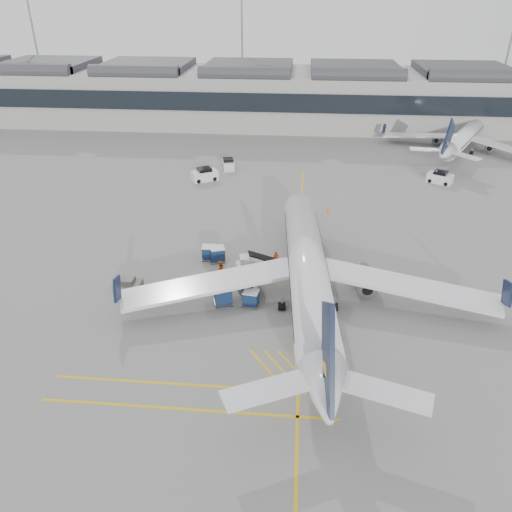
# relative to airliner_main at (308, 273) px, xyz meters

# --- Properties ---
(ground) EXTENTS (220.00, 220.00, 0.00)m
(ground) POSITION_rel_airliner_main_xyz_m (-10.64, -2.64, -3.05)
(ground) COLOR gray
(ground) RESTS_ON ground
(terminal) EXTENTS (200.00, 20.45, 12.40)m
(terminal) POSITION_rel_airliner_main_xyz_m (-10.64, 69.28, 3.09)
(terminal) COLOR #9E9E99
(terminal) RESTS_ON ground
(light_masts) EXTENTS (113.00, 0.60, 25.45)m
(light_masts) POSITION_rel_airliner_main_xyz_m (-12.30, 83.36, 11.45)
(light_masts) COLOR slate
(light_masts) RESTS_ON ground
(apron_markings) EXTENTS (0.25, 60.00, 0.01)m
(apron_markings) POSITION_rel_airliner_main_xyz_m (-0.64, 7.36, -3.04)
(apron_markings) COLOR gold
(apron_markings) RESTS_ON ground
(airliner_main) EXTENTS (35.60, 39.00, 10.36)m
(airliner_main) POSITION_rel_airliner_main_xyz_m (0.00, 0.00, 0.00)
(airliner_main) COLOR silver
(airliner_main) RESTS_ON ground
(airliner_far) EXTENTS (26.34, 29.05, 8.51)m
(airliner_far) POSITION_rel_airliner_main_xyz_m (28.56, 52.12, -0.55)
(airliner_far) COLOR silver
(airliner_far) RESTS_ON ground
(belt_loader) EXTENTS (5.22, 2.58, 2.07)m
(belt_loader) POSITION_rel_airliner_main_xyz_m (-5.59, 5.42, -2.44)
(belt_loader) COLOR silver
(belt_loader) RESTS_ON ground
(baggage_cart_a) EXTENTS (1.99, 1.81, 1.73)m
(baggage_cart_a) POSITION_rel_airliner_main_xyz_m (-9.84, 6.79, -2.12)
(baggage_cart_a) COLOR gray
(baggage_cart_a) RESTS_ON ground
(baggage_cart_b) EXTENTS (1.71, 1.49, 1.61)m
(baggage_cart_b) POSITION_rel_airliner_main_xyz_m (-5.32, -1.51, -2.18)
(baggage_cart_b) COLOR gray
(baggage_cart_b) RESTS_ON ground
(baggage_cart_c) EXTENTS (2.11, 1.89, 1.88)m
(baggage_cart_c) POSITION_rel_airliner_main_xyz_m (-8.00, -1.39, -2.04)
(baggage_cart_c) COLOR gray
(baggage_cart_c) RESTS_ON ground
(baggage_cart_d) EXTENTS (1.58, 1.32, 1.63)m
(baggage_cart_d) POSITION_rel_airliner_main_xyz_m (-10.88, 7.17, -2.17)
(baggage_cart_d) COLOR gray
(baggage_cart_d) RESTS_ON ground
(ramp_agent_a) EXTENTS (0.78, 0.65, 1.81)m
(ramp_agent_a) POSITION_rel_airliner_main_xyz_m (-3.36, 6.27, -2.14)
(ramp_agent_a) COLOR #F6460C
(ramp_agent_a) RESTS_ON ground
(ramp_agent_b) EXTENTS (1.10, 0.98, 1.87)m
(ramp_agent_b) POSITION_rel_airliner_main_xyz_m (-9.06, 3.58, -2.11)
(ramp_agent_b) COLOR #E15A0B
(ramp_agent_b) RESTS_ON ground
(pushback_tug) EXTENTS (2.77, 1.77, 1.52)m
(pushback_tug) POSITION_rel_airliner_main_xyz_m (-17.80, -0.09, -2.37)
(pushback_tug) COLOR #5B5C4E
(pushback_tug) RESTS_ON ground
(safety_cone_nose) EXTENTS (0.41, 0.41, 0.57)m
(safety_cone_nose) POSITION_rel_airliner_main_xyz_m (2.92, 21.66, -2.76)
(safety_cone_nose) COLOR #F24C0A
(safety_cone_nose) RESTS_ON ground
(safety_cone_engine) EXTENTS (0.35, 0.35, 0.48)m
(safety_cone_engine) POSITION_rel_airliner_main_xyz_m (1.48, 5.21, -2.80)
(safety_cone_engine) COLOR #F24C0A
(safety_cone_engine) RESTS_ON ground
(service_van_left) EXTENTS (4.41, 3.66, 2.03)m
(service_van_left) POSITION_rel_airliner_main_xyz_m (-15.89, 32.25, -2.14)
(service_van_left) COLOR silver
(service_van_left) RESTS_ON ground
(service_van_mid) EXTENTS (2.52, 3.79, 1.78)m
(service_van_mid) POSITION_rel_airliner_main_xyz_m (-12.99, 38.01, -2.25)
(service_van_mid) COLOR silver
(service_van_mid) RESTS_ON ground
(service_van_right) EXTENTS (4.12, 3.43, 1.90)m
(service_van_right) POSITION_rel_airliner_main_xyz_m (20.48, 34.42, -2.20)
(service_van_right) COLOR silver
(service_van_right) RESTS_ON ground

